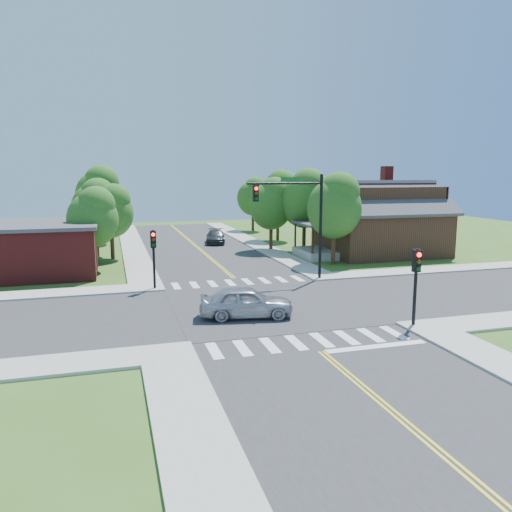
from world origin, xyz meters
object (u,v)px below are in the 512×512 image
object	(u,v)px
house_ne	(380,217)
car_silver	(246,303)
signal_pole_se	(416,273)
signal_mast_ne	(298,210)
car_dgrey	(215,237)
signal_pole_nw	(154,248)

from	to	relation	value
house_ne	car_silver	world-z (taller)	house_ne
signal_pole_se	car_silver	size ratio (longest dim) A/B	0.76
signal_mast_ne	car_silver	world-z (taller)	signal_mast_ne
car_dgrey	car_silver	bearing A→B (deg)	-86.84
signal_mast_ne	signal_pole_se	bearing A→B (deg)	-81.44
signal_pole_nw	signal_pole_se	bearing A→B (deg)	-45.00
car_silver	signal_pole_nw	bearing A→B (deg)	38.08
car_silver	signal_mast_ne	bearing A→B (deg)	-26.49
car_silver	signal_pole_se	bearing A→B (deg)	-106.98
house_ne	car_silver	xyz separation A→B (m)	(-16.78, -16.11, -2.52)
signal_pole_nw	house_ne	world-z (taller)	house_ne
signal_pole_se	house_ne	bearing A→B (deg)	64.42
signal_pole_nw	car_dgrey	bearing A→B (deg)	67.90
car_dgrey	signal_pole_se	bearing A→B (deg)	-72.29
house_ne	car_silver	bearing A→B (deg)	-136.15
car_dgrey	signal_pole_nw	bearing A→B (deg)	-100.57
signal_pole_se	signal_pole_nw	size ratio (longest dim) A/B	1.00
signal_pole_nw	signal_mast_ne	bearing A→B (deg)	0.07
house_ne	car_dgrey	xyz separation A→B (m)	(-12.82, 10.76, -2.65)
signal_pole_nw	car_silver	size ratio (longest dim) A/B	0.76
car_silver	car_dgrey	bearing A→B (deg)	1.91
signal_pole_nw	car_silver	xyz separation A→B (m)	(3.93, -7.46, -1.86)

